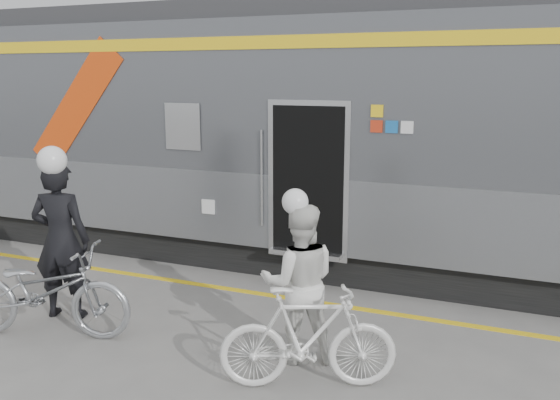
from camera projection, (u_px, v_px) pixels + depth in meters
The scene contains 9 objects.
ground at pixel (174, 360), 6.38m from camera, with size 90.00×90.00×0.00m, color slate.
train at pixel (219, 131), 10.36m from camera, with size 24.00×3.17×4.10m.
safety_strip at pixel (257, 293), 8.32m from camera, with size 24.00×0.12×0.01m, color yellow.
man at pixel (61, 240), 7.36m from camera, with size 0.73×0.48×2.00m, color black.
bicycle_left at pixel (43, 291), 6.88m from camera, with size 0.73×2.09×1.10m, color #A1A4A8.
woman at pixel (299, 283), 6.27m from camera, with size 0.83×0.65×1.72m, color silver.
bicycle_right at pixel (308, 338), 5.73m from camera, with size 0.49×1.73×1.04m, color silver.
helmet_man at pixel (53, 146), 7.11m from camera, with size 0.35×0.35×0.35m, color white.
helmet_woman at pixel (300, 190), 6.06m from camera, with size 0.27×0.27×0.27m, color white.
Camera 1 is at (3.30, -5.00, 3.02)m, focal length 38.00 mm.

